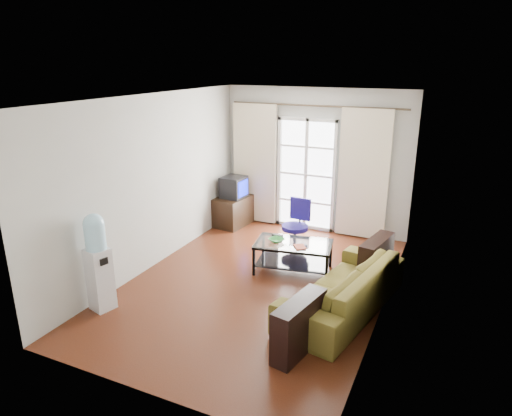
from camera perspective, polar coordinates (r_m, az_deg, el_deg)
The scene contains 20 objects.
floor at distance 6.88m, azimuth 0.27°, elevation -9.39°, with size 5.20×5.20×0.00m, color #542614.
ceiling at distance 6.12m, azimuth 0.31°, elevation 13.62°, with size 5.20×5.20×0.00m, color white.
wall_back at distance 8.73m, azimuth 7.38°, elevation 5.88°, with size 3.60×0.02×2.70m, color #B1B0A8.
wall_front at distance 4.30m, azimuth -14.31°, elevation -7.70°, with size 3.60×0.02×2.70m, color #B1B0A8.
wall_left at distance 7.27m, azimuth -12.76°, elevation 3.10°, with size 0.02×5.20×2.70m, color #B1B0A8.
wall_right at distance 5.90m, azimuth 16.43°, elevation -0.72°, with size 0.02×5.20×2.70m, color #B1B0A8.
french_door at distance 8.79m, azimuth 6.26°, elevation 4.16°, with size 1.16×0.06×2.15m.
curtain_rod at distance 8.48m, azimuth 7.45°, elevation 12.56°, with size 0.04×0.04×3.30m, color #4C3F2D.
curtain_left at distance 9.08m, azimuth -0.16°, elevation 5.52°, with size 0.90×0.07×2.35m, color beige.
curtain_right at distance 8.43m, azimuth 13.27°, elevation 4.05°, with size 0.90×0.07×2.35m, color beige.
radiator at distance 8.72m, azimuth 11.92°, elevation -1.36°, with size 0.64×0.12×0.64m, color gray.
sofa at distance 6.19m, azimuth 10.83°, elevation -9.72°, with size 1.29×2.35×0.65m, color brown.
coffee_table at distance 7.16m, azimuth 4.68°, elevation -5.62°, with size 1.27×0.86×0.47m.
bowl at distance 7.10m, azimuth 2.59°, elevation -4.04°, with size 0.31×0.31×0.06m, color #2E8041.
book at distance 6.91m, azimuth 4.88°, elevation -4.90°, with size 0.24×0.26×0.02m, color #B52816.
remote at distance 7.36m, azimuth 2.71°, elevation -3.39°, with size 0.17×0.05×0.02m, color black.
tv_stand at distance 9.13m, azimuth -2.87°, elevation -0.36°, with size 0.53×0.79×0.58m, color black.
crt_tv at distance 8.98m, azimuth -2.91°, elevation 2.65°, with size 0.48×0.48×0.42m.
task_chair at distance 7.87m, azimuth 4.95°, elevation -3.63°, with size 0.68×0.68×0.93m.
water_cooler at distance 6.29m, azimuth -19.15°, elevation -6.19°, with size 0.33×0.33×1.34m.
Camera 1 is at (2.52, -5.56, 3.18)m, focal length 32.00 mm.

